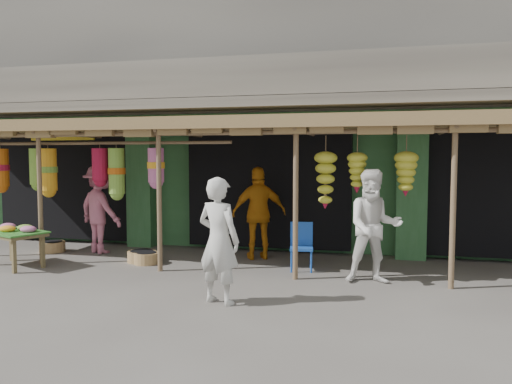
% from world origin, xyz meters
% --- Properties ---
extents(ground, '(80.00, 80.00, 0.00)m').
position_xyz_m(ground, '(0.00, 0.00, 0.00)').
color(ground, '#514C47').
rests_on(ground, ground).
extents(building, '(16.40, 6.80, 7.00)m').
position_xyz_m(building, '(-0.00, 4.87, 3.37)').
color(building, gray).
rests_on(building, ground).
extents(awning, '(14.00, 2.70, 2.79)m').
position_xyz_m(awning, '(-0.15, 0.80, 2.57)').
color(awning, brown).
rests_on(awning, ground).
extents(flower_table, '(1.53, 1.22, 0.80)m').
position_xyz_m(flower_table, '(-4.35, -0.53, 0.65)').
color(flower_table, brown).
rests_on(flower_table, ground).
extents(blue_chair, '(0.48, 0.48, 0.87)m').
position_xyz_m(blue_chair, '(0.99, 0.55, 0.49)').
color(blue_chair, '#1A4DAE').
rests_on(blue_chair, ground).
extents(basket_left, '(0.63, 0.63, 0.23)m').
position_xyz_m(basket_left, '(-4.58, 0.91, 0.11)').
color(basket_left, olive).
rests_on(basket_left, ground).
extents(basket_mid, '(0.73, 0.73, 0.22)m').
position_xyz_m(basket_mid, '(-2.20, 0.45, 0.11)').
color(basket_mid, '#A07E47').
rests_on(basket_mid, ground).
extents(basket_right, '(0.56, 0.56, 0.22)m').
position_xyz_m(basket_right, '(-2.02, 0.30, 0.11)').
color(basket_right, '#A88C4E').
rests_on(basket_right, ground).
extents(person_front, '(0.76, 0.61, 1.81)m').
position_xyz_m(person_front, '(0.17, -1.84, 0.90)').
color(person_front, silver).
rests_on(person_front, ground).
extents(person_right, '(1.02, 0.86, 1.89)m').
position_xyz_m(person_right, '(2.29, -0.13, 0.95)').
color(person_right, white).
rests_on(person_right, ground).
extents(person_vendor, '(1.20, 0.86, 1.88)m').
position_xyz_m(person_vendor, '(0.00, 1.29, 0.94)').
color(person_vendor, '#BF6D12').
rests_on(person_vendor, ground).
extents(person_shopper, '(1.42, 1.15, 1.91)m').
position_xyz_m(person_shopper, '(-3.50, 1.11, 0.96)').
color(person_shopper, '#C1667E').
rests_on(person_shopper, ground).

